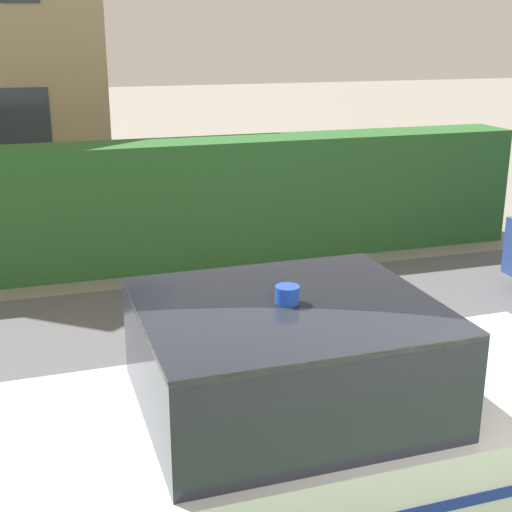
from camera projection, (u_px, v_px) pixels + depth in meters
The scene contains 4 objects.
road_strip at pixel (340, 372), 6.63m from camera, with size 28.00×5.68×0.01m, color #5B5B60.
garden_hedge at pixel (164, 205), 9.46m from camera, with size 10.12×0.79×1.66m, color #2D662D.
police_car at pixel (314, 422), 4.46m from camera, with size 3.95×1.73×1.62m.
wheelie_bin at pixel (426, 200), 10.84m from camera, with size 0.65×0.71×1.14m.
Camera 1 is at (-2.55, -1.31, 3.04)m, focal length 50.00 mm.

